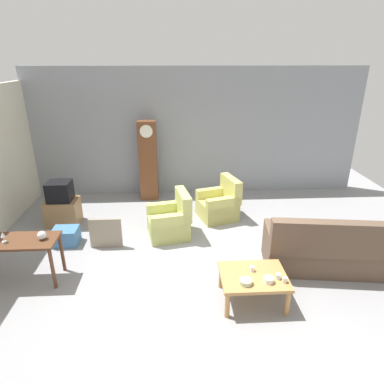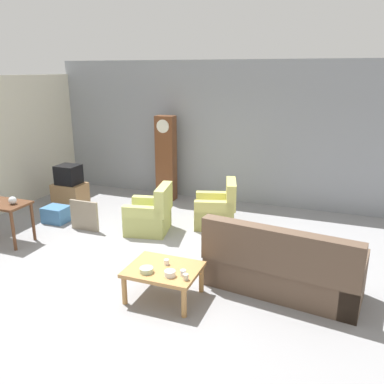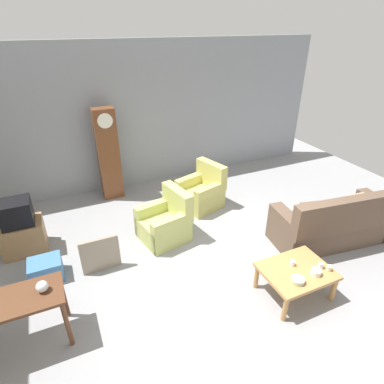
% 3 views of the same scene
% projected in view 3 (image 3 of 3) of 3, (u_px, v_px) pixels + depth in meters
% --- Properties ---
extents(ground_plane, '(10.40, 10.40, 0.00)m').
position_uv_depth(ground_plane, '(230.00, 265.00, 5.16)').
color(ground_plane, gray).
extents(garage_door_wall, '(8.40, 0.16, 3.20)m').
position_uv_depth(garage_door_wall, '(155.00, 115.00, 7.28)').
color(garage_door_wall, gray).
rests_on(garage_door_wall, ground_plane).
extents(couch_floral, '(2.20, 1.15, 1.04)m').
position_uv_depth(couch_floral, '(334.00, 224.00, 5.56)').
color(couch_floral, brown).
rests_on(couch_floral, ground_plane).
extents(armchair_olive_near, '(0.92, 0.90, 0.92)m').
position_uv_depth(armchair_olive_near, '(165.00, 223.00, 5.67)').
color(armchair_olive_near, '#B7BC66').
rests_on(armchair_olive_near, ground_plane).
extents(armchair_olive_far, '(0.97, 0.95, 0.92)m').
position_uv_depth(armchair_olive_far, '(202.00, 193.00, 6.67)').
color(armchair_olive_far, tan).
rests_on(armchair_olive_far, ground_plane).
extents(coffee_table_wood, '(0.96, 0.76, 0.45)m').
position_uv_depth(coffee_table_wood, '(296.00, 273.00, 4.44)').
color(coffee_table_wood, '#B27F47').
rests_on(coffee_table_wood, ground_plane).
extents(console_table_dark, '(1.30, 0.56, 0.74)m').
position_uv_depth(console_table_dark, '(4.00, 310.00, 3.57)').
color(console_table_dark, '#56331E').
rests_on(console_table_dark, ground_plane).
extents(grandfather_clock, '(0.44, 0.30, 1.99)m').
position_uv_depth(grandfather_clock, '(108.00, 155.00, 6.72)').
color(grandfather_clock, brown).
rests_on(grandfather_clock, ground_plane).
extents(tv_stand_cabinet, '(0.68, 0.52, 0.55)m').
position_uv_depth(tv_stand_cabinet, '(24.00, 237.00, 5.37)').
color(tv_stand_cabinet, '#997047').
rests_on(tv_stand_cabinet, ground_plane).
extents(tv_crt, '(0.48, 0.44, 0.42)m').
position_uv_depth(tv_crt, '(16.00, 213.00, 5.13)').
color(tv_crt, black).
rests_on(tv_crt, tv_stand_cabinet).
extents(framed_picture_leaning, '(0.60, 0.05, 0.59)m').
position_uv_depth(framed_picture_leaning, '(100.00, 255.00, 4.93)').
color(framed_picture_leaning, gray).
rests_on(framed_picture_leaning, ground_plane).
extents(storage_box_blue, '(0.47, 0.40, 0.32)m').
position_uv_depth(storage_box_blue, '(46.00, 269.00, 4.83)').
color(storage_box_blue, teal).
rests_on(storage_box_blue, ground_plane).
extents(glass_dome_cloche, '(0.14, 0.14, 0.14)m').
position_uv_depth(glass_dome_cloche, '(42.00, 286.00, 3.64)').
color(glass_dome_cloche, silver).
rests_on(glass_dome_cloche, console_table_dark).
extents(cup_white_porcelain, '(0.07, 0.07, 0.07)m').
position_uv_depth(cup_white_porcelain, '(292.00, 263.00, 4.48)').
color(cup_white_porcelain, white).
rests_on(cup_white_porcelain, coffee_table_wood).
extents(cup_blue_rimmed, '(0.07, 0.07, 0.08)m').
position_uv_depth(cup_blue_rimmed, '(321.00, 265.00, 4.43)').
color(cup_blue_rimmed, silver).
rests_on(cup_blue_rimmed, coffee_table_wood).
extents(cup_cream_tall, '(0.07, 0.07, 0.08)m').
position_uv_depth(cup_cream_tall, '(329.00, 268.00, 4.39)').
color(cup_cream_tall, beige).
rests_on(cup_cream_tall, coffee_table_wood).
extents(bowl_white_stacked, '(0.14, 0.14, 0.08)m').
position_uv_depth(bowl_white_stacked, '(316.00, 272.00, 4.32)').
color(bowl_white_stacked, white).
rests_on(bowl_white_stacked, coffee_table_wood).
extents(bowl_shallow_green, '(0.18, 0.18, 0.07)m').
position_uv_depth(bowl_shallow_green, '(298.00, 280.00, 4.19)').
color(bowl_shallow_green, '#B2C69E').
rests_on(bowl_shallow_green, coffee_table_wood).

